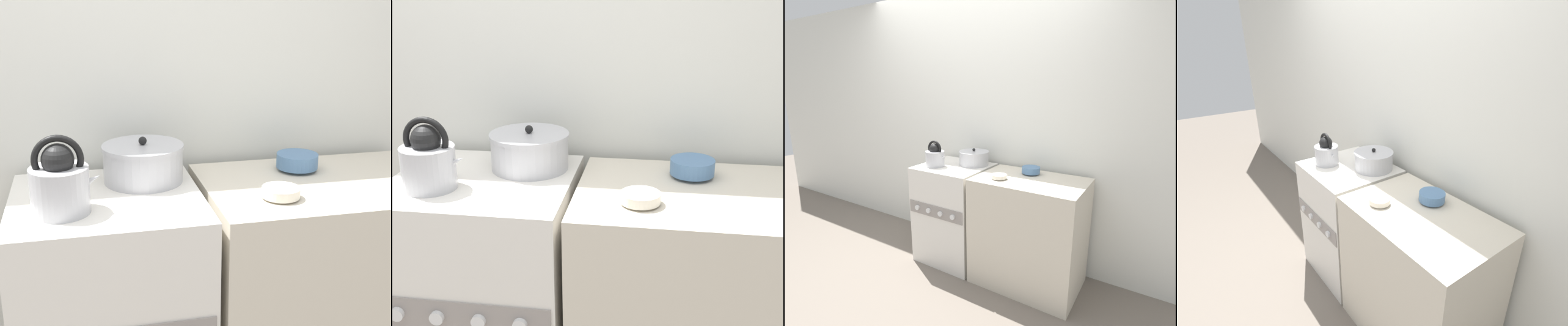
% 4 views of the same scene
% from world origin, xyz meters
% --- Properties ---
extents(wall_back, '(7.00, 0.06, 2.50)m').
position_xyz_m(wall_back, '(0.00, 0.64, 1.25)').
color(wall_back, silver).
rests_on(wall_back, ground_plane).
extents(stove, '(0.60, 0.59, 0.92)m').
position_xyz_m(stove, '(0.00, 0.28, 0.46)').
color(stove, silver).
rests_on(stove, ground_plane).
extents(counter, '(0.86, 0.57, 0.91)m').
position_xyz_m(counter, '(0.75, 0.28, 0.46)').
color(counter, beige).
rests_on(counter, ground_plane).
extents(kettle, '(0.21, 0.17, 0.24)m').
position_xyz_m(kettle, '(-0.13, 0.18, 1.01)').
color(kettle, '#B2B2B7').
rests_on(kettle, stove).
extents(cooking_pot, '(0.28, 0.28, 0.16)m').
position_xyz_m(cooking_pot, '(0.14, 0.41, 0.98)').
color(cooking_pot, '#B2B2B7').
rests_on(cooking_pot, stove).
extents(enamel_bowl, '(0.15, 0.15, 0.06)m').
position_xyz_m(enamel_bowl, '(0.70, 0.42, 0.95)').
color(enamel_bowl, '#4C729E').
rests_on(enamel_bowl, counter).
extents(small_ceramic_bowl, '(0.12, 0.12, 0.04)m').
position_xyz_m(small_ceramic_bowl, '(0.54, 0.16, 0.93)').
color(small_ceramic_bowl, beige).
rests_on(small_ceramic_bowl, counter).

